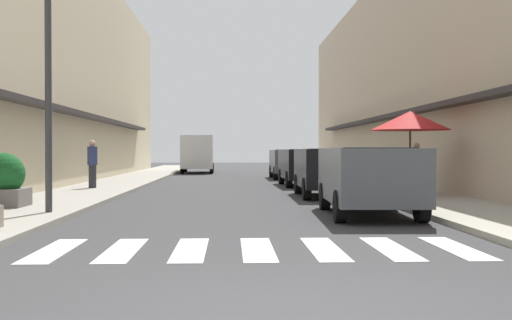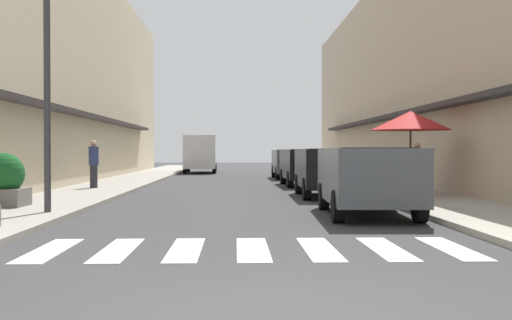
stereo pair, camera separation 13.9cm
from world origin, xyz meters
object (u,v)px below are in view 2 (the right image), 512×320
at_px(parked_car_near, 367,173).
at_px(cafe_umbrella, 411,121).
at_px(street_lamp, 57,66).
at_px(delivery_van, 201,151).
at_px(pedestrian_walking_near, 417,166).
at_px(pedestrian_walking_far, 94,163).
at_px(parked_car_distant, 291,160).
at_px(parked_car_mid, 329,167).
at_px(parked_car_far, 306,163).
at_px(planter_midblock, 3,181).

distance_m(parked_car_near, cafe_umbrella, 5.23).
bearing_deg(street_lamp, parked_car_near, 0.87).
relative_size(delivery_van, pedestrian_walking_near, 3.51).
bearing_deg(parked_car_near, pedestrian_walking_far, 132.20).
bearing_deg(cafe_umbrella, pedestrian_walking_near, 66.78).
height_order(parked_car_distant, cafe_umbrella, cafe_umbrella).
relative_size(parked_car_mid, delivery_van, 0.72).
xyz_separation_m(parked_car_distant, pedestrian_walking_far, (-7.75, -9.61, 0.07)).
xyz_separation_m(parked_car_far, planter_midblock, (-8.21, -10.30, -0.22)).
height_order(parked_car_far, pedestrian_walking_near, pedestrian_walking_near).
height_order(parked_car_near, pedestrian_walking_far, pedestrian_walking_far).
bearing_deg(parked_car_far, street_lamp, -119.40).
bearing_deg(cafe_umbrella, parked_car_near, -115.98).
relative_size(parked_car_far, planter_midblock, 3.51).
bearing_deg(parked_car_far, planter_midblock, -128.55).
relative_size(parked_car_distant, pedestrian_walking_near, 2.80).
bearing_deg(parked_car_mid, pedestrian_walking_far, 159.03).
height_order(delivery_van, pedestrian_walking_near, delivery_van).
bearing_deg(street_lamp, cafe_umbrella, 27.82).
bearing_deg(parked_car_mid, parked_car_distant, 90.00).
relative_size(delivery_van, pedestrian_walking_far, 3.29).
distance_m(parked_car_near, parked_car_far, 11.58).
height_order(parked_car_far, cafe_umbrella, cafe_umbrella).
relative_size(parked_car_mid, cafe_umbrella, 1.62).
xyz_separation_m(parked_car_mid, street_lamp, (-6.58, -5.68, 2.26)).
distance_m(delivery_van, planter_midblock, 25.84).
height_order(parked_car_distant, street_lamp, street_lamp).
relative_size(parked_car_distant, delivery_van, 0.80).
distance_m(parked_car_far, planter_midblock, 13.18).
bearing_deg(pedestrian_walking_far, delivery_van, 14.87).
xyz_separation_m(parked_car_far, pedestrian_walking_far, (-7.75, -3.03, 0.07)).
bearing_deg(parked_car_mid, cafe_umbrella, -25.08).
distance_m(street_lamp, cafe_umbrella, 9.99).
distance_m(parked_car_far, cafe_umbrella, 7.50).
bearing_deg(parked_car_near, parked_car_far, 90.00).
bearing_deg(cafe_umbrella, street_lamp, -152.18).
xyz_separation_m(street_lamp, planter_midblock, (-1.63, 1.38, -2.48)).
height_order(parked_car_far, street_lamp, street_lamp).
xyz_separation_m(parked_car_mid, pedestrian_walking_far, (-7.75, 2.97, 0.07)).
distance_m(parked_car_distant, cafe_umbrella, 13.86).
relative_size(parked_car_near, planter_midblock, 3.36).
bearing_deg(parked_car_far, pedestrian_walking_far, -158.64).
distance_m(parked_car_distant, delivery_van, 10.12).
distance_m(parked_car_distant, planter_midblock, 18.78).
relative_size(parked_car_distant, pedestrian_walking_far, 2.62).
bearing_deg(delivery_van, pedestrian_walking_far, -98.38).
bearing_deg(parked_car_distant, planter_midblock, -115.93).
distance_m(parked_car_mid, parked_car_distant, 12.58).
bearing_deg(delivery_van, pedestrian_walking_near, -69.38).
xyz_separation_m(street_lamp, pedestrian_walking_far, (-1.17, 8.65, -2.19)).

